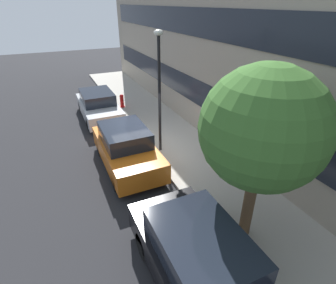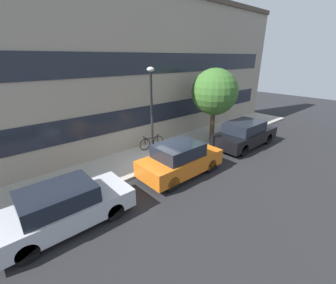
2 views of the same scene
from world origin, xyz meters
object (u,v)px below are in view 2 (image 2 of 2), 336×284
at_px(fire_hydrant, 25,202).
at_px(parked_car_black, 245,134).
at_px(bicycle, 152,142).
at_px(lamp_post, 152,107).
at_px(parked_car_silver, 64,207).
at_px(parked_car_orange, 180,160).
at_px(street_tree, 215,92).

bearing_deg(fire_hydrant, parked_car_black, -7.43).
relative_size(bicycle, lamp_post, 0.34).
bearing_deg(bicycle, parked_car_silver, 34.03).
relative_size(parked_car_orange, bicycle, 2.50).
height_order(fire_hydrant, lamp_post, lamp_post).
xyz_separation_m(street_tree, lamp_post, (-4.90, -0.29, -0.18)).
bearing_deg(street_tree, fire_hydrant, -178.20).
distance_m(bicycle, street_tree, 4.75).
bearing_deg(parked_car_silver, street_tree, 10.61).
bearing_deg(street_tree, parked_car_silver, -169.39).
xyz_separation_m(parked_car_silver, parked_car_black, (10.39, -0.00, 0.07)).
bearing_deg(fire_hydrant, bicycle, 14.14).
xyz_separation_m(fire_hydrant, bicycle, (6.64, 1.67, 0.00)).
bearing_deg(fire_hydrant, parked_car_orange, -14.02).
distance_m(fire_hydrant, bicycle, 6.85).
distance_m(parked_car_black, street_tree, 3.07).
height_order(parked_car_black, lamp_post, lamp_post).
relative_size(parked_car_black, lamp_post, 0.98).
bearing_deg(parked_car_black, street_tree, 115.08).
relative_size(parked_car_black, street_tree, 1.02).
bearing_deg(parked_car_orange, parked_car_black, 0.00).
relative_size(parked_car_silver, fire_hydrant, 5.51).
relative_size(fire_hydrant, street_tree, 0.17).
bearing_deg(parked_car_silver, fire_hydrant, 119.29).
height_order(parked_car_orange, parked_car_black, parked_car_black).
bearing_deg(fire_hydrant, street_tree, 1.80).
height_order(parked_car_silver, parked_car_black, parked_car_black).
bearing_deg(lamp_post, parked_car_silver, -162.08).
xyz_separation_m(parked_car_silver, street_tree, (9.55, 1.79, 2.41)).
distance_m(parked_car_silver, parked_car_orange, 5.04).
bearing_deg(lamp_post, street_tree, 3.33).
height_order(bicycle, street_tree, street_tree).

